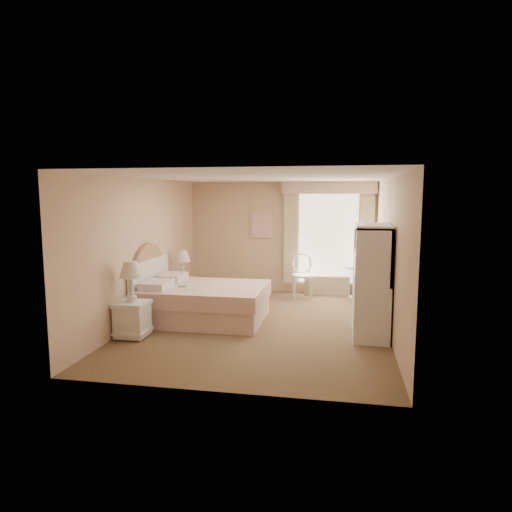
% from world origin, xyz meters
% --- Properties ---
extents(room, '(4.21, 5.51, 2.51)m').
position_xyz_m(room, '(0.00, 0.00, 1.25)').
color(room, brown).
rests_on(room, ground).
extents(window, '(2.05, 0.22, 2.51)m').
position_xyz_m(window, '(1.05, 2.65, 1.34)').
color(window, white).
rests_on(window, room).
extents(framed_art, '(0.52, 0.04, 0.62)m').
position_xyz_m(framed_art, '(-0.45, 2.71, 1.55)').
color(framed_art, tan).
rests_on(framed_art, room).
extents(bed, '(2.12, 1.64, 1.45)m').
position_xyz_m(bed, '(-1.12, 0.11, 0.35)').
color(bed, tan).
rests_on(bed, room).
extents(nightstand_near, '(0.49, 0.49, 1.18)m').
position_xyz_m(nightstand_near, '(-1.84, -1.06, 0.45)').
color(nightstand_near, white).
rests_on(nightstand_near, room).
extents(nightstand_far, '(0.44, 0.44, 1.07)m').
position_xyz_m(nightstand_far, '(-1.84, 1.29, 0.40)').
color(nightstand_far, white).
rests_on(nightstand_far, room).
extents(round_table, '(0.66, 0.66, 0.70)m').
position_xyz_m(round_table, '(1.75, 2.40, 0.47)').
color(round_table, silver).
rests_on(round_table, room).
extents(cafe_chair, '(0.53, 0.53, 0.94)m').
position_xyz_m(cafe_chair, '(0.52, 2.31, 0.55)').
color(cafe_chair, silver).
rests_on(cafe_chair, room).
extents(armoire, '(0.53, 1.06, 1.76)m').
position_xyz_m(armoire, '(1.81, -0.30, 0.73)').
color(armoire, white).
rests_on(armoire, room).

